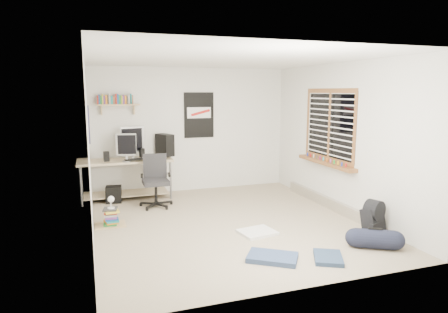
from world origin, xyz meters
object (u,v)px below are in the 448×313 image
object	(u,v)px
desk	(126,179)
office_chair	(156,180)
duffel_bag	(375,238)
backpack	(373,223)
book_stack	(110,216)

from	to	relation	value
desk	office_chair	xyz separation A→B (m)	(0.45, -0.76, 0.12)
desk	duffel_bag	world-z (taller)	desk
backpack	book_stack	distance (m)	3.88
book_stack	duffel_bag	bearing A→B (deg)	-32.41
book_stack	backpack	bearing A→B (deg)	-25.54
office_chair	duffel_bag	size ratio (longest dim) A/B	1.87
backpack	duffel_bag	xyz separation A→B (m)	(-0.28, -0.37, -0.06)
backpack	desk	bearing A→B (deg)	113.48
desk	office_chair	bearing A→B (deg)	-53.01
duffel_bag	book_stack	xyz separation A→B (m)	(-3.22, 2.05, 0.01)
office_chair	book_stack	distance (m)	1.19
office_chair	duffel_bag	world-z (taller)	office_chair
backpack	duffel_bag	distance (m)	0.47
desk	book_stack	world-z (taller)	desk
office_chair	duffel_bag	distance (m)	3.72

